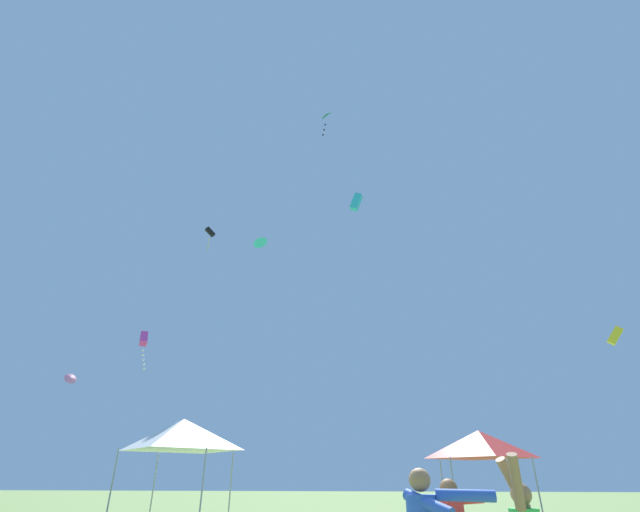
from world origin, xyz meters
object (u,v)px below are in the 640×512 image
canopy_tent_white (182,435)px  kite_yellow_box (615,336)px  canopy_tent_red (480,444)px  kite_cyan_box (356,202)px  kite_black_box (210,233)px  kite_pink_delta (71,378)px  kite_magenta_box (144,340)px  kite_green_diamond (326,116)px  kite_cyan_delta (260,242)px

canopy_tent_white → kite_yellow_box: (22.27, 12.52, 6.59)m
canopy_tent_red → kite_cyan_box: (-4.40, 11.35, 18.71)m
canopy_tent_red → kite_black_box: kite_black_box is taller
kite_cyan_box → kite_yellow_box: (15.87, -0.89, -11.84)m
canopy_tent_white → kite_pink_delta: (-9.55, 6.51, 3.50)m
kite_black_box → kite_magenta_box: 8.20m
canopy_tent_white → kite_yellow_box: 26.39m
kite_black_box → kite_green_diamond: 14.91m
canopy_tent_white → kite_green_diamond: bearing=65.8°
kite_pink_delta → kite_yellow_box: size_ratio=0.65×
kite_magenta_box → canopy_tent_red: bearing=-21.7°
kite_black_box → kite_cyan_delta: size_ratio=0.95×
canopy_tent_white → kite_cyan_box: size_ratio=2.39×
canopy_tent_red → kite_pink_delta: (-20.35, 4.44, 3.77)m
kite_cyan_box → kite_cyan_delta: size_ratio=0.99×
kite_pink_delta → kite_magenta_box: (2.34, 2.72, 2.84)m
kite_black_box → kite_yellow_box: (24.48, 7.06, -5.04)m
canopy_tent_red → kite_black_box: size_ratio=2.27×
kite_green_diamond → kite_yellow_box: (17.92, 2.81, -17.73)m
kite_cyan_box → kite_magenta_box: 18.68m
canopy_tent_white → kite_black_box: bearing=112.0°
kite_cyan_delta → kite_pink_delta: bearing=-136.3°
kite_black_box → kite_pink_delta: bearing=171.9°
kite_cyan_box → canopy_tent_red: bearing=-68.8°
canopy_tent_white → kite_green_diamond: 26.55m
canopy_tent_white → kite_black_box: 13.04m
kite_yellow_box → canopy_tent_red: bearing=-137.6°
kite_yellow_box → kite_cyan_box: bearing=176.8°
kite_cyan_box → kite_green_diamond: 7.25m
kite_magenta_box → kite_yellow_box: size_ratio=2.12×
kite_pink_delta → kite_cyan_box: size_ratio=0.51×
canopy_tent_white → canopy_tent_red: canopy_tent_white is taller
canopy_tent_white → kite_magenta_box: (-7.21, 9.23, 6.34)m
kite_pink_delta → kite_yellow_box: 32.53m
kite_black_box → kite_magenta_box: bearing=143.0°
kite_pink_delta → kite_black_box: 11.01m
canopy_tent_red → kite_cyan_box: bearing=111.2°
kite_pink_delta → kite_green_diamond: (13.90, 3.20, 20.83)m
canopy_tent_white → kite_cyan_box: 23.68m
kite_yellow_box → kite_green_diamond: bearing=-171.1°
kite_cyan_box → kite_green_diamond: bearing=-118.9°
kite_green_diamond → kite_magenta_box: bearing=-177.6°
kite_yellow_box → kite_pink_delta: bearing=-169.3°
kite_green_diamond → kite_yellow_box: kite_green_diamond is taller
kite_cyan_box → kite_magenta_box: bearing=-162.9°
kite_cyan_delta → kite_magenta_box: bearing=-138.9°
kite_cyan_box → kite_black_box: bearing=-137.3°
canopy_tent_red → kite_magenta_box: 20.48m
kite_cyan_box → kite_pink_delta: bearing=-156.6°
kite_magenta_box → kite_cyan_delta: 12.01m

